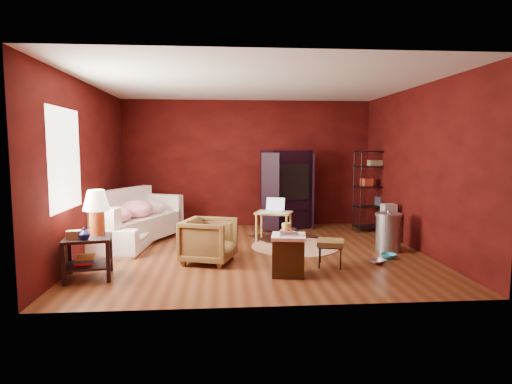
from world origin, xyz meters
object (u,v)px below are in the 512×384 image
(wire_shelving, at_px, (375,187))
(laptop_desk, at_px, (274,215))
(armchair, at_px, (209,239))
(side_table, at_px, (92,225))
(hamper, at_px, (288,254))
(tv_armoire, at_px, (287,188))
(sofa, at_px, (129,220))

(wire_shelving, bearing_deg, laptop_desk, -166.63)
(armchair, distance_m, side_table, 1.69)
(armchair, distance_m, laptop_desk, 1.83)
(laptop_desk, bearing_deg, armchair, -109.54)
(hamper, relative_size, tv_armoire, 0.38)
(sofa, bearing_deg, side_table, -176.17)
(tv_armoire, xyz_separation_m, wire_shelving, (1.82, -0.37, 0.04))
(wire_shelving, bearing_deg, side_table, -157.78)
(side_table, distance_m, wire_shelving, 5.74)
(laptop_desk, height_order, tv_armoire, tv_armoire)
(sofa, height_order, armchair, sofa)
(sofa, height_order, hamper, sofa)
(armchair, distance_m, wire_shelving, 4.15)
(tv_armoire, bearing_deg, laptop_desk, -133.27)
(side_table, relative_size, wire_shelving, 0.70)
(side_table, relative_size, hamper, 1.83)
(tv_armoire, height_order, wire_shelving, tv_armoire)
(sofa, height_order, wire_shelving, wire_shelving)
(armchair, bearing_deg, laptop_desk, -21.79)
(hamper, xyz_separation_m, laptop_desk, (0.05, 2.13, 0.21))
(tv_armoire, bearing_deg, side_table, -158.18)
(sofa, relative_size, laptop_desk, 2.77)
(hamper, bearing_deg, sofa, 140.64)
(sofa, relative_size, wire_shelving, 1.32)
(side_table, bearing_deg, laptop_desk, 36.29)
(laptop_desk, bearing_deg, sofa, -159.79)
(armchair, height_order, side_table, side_table)
(sofa, relative_size, armchair, 2.99)
(armchair, xyz_separation_m, laptop_desk, (1.17, 1.40, 0.13))
(sofa, xyz_separation_m, tv_armoire, (3.09, 1.23, 0.45))
(laptop_desk, bearing_deg, wire_shelving, 41.38)
(sofa, height_order, side_table, side_table)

